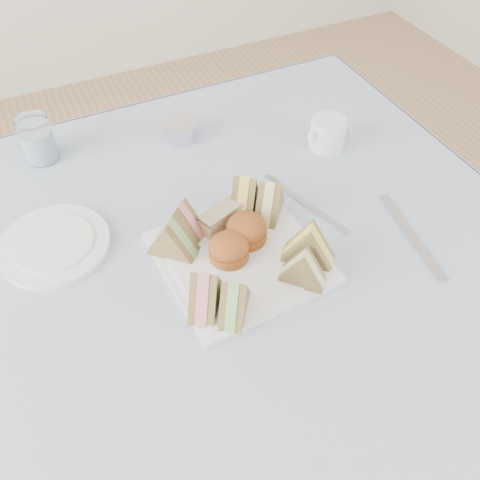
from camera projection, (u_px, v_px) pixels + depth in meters
name	position (u px, v px, depth m)	size (l,w,h in m)	color
floor	(242.00, 424.00, 1.42)	(4.00, 4.00, 0.00)	#9E7751
table	(243.00, 358.00, 1.15)	(0.90, 0.90, 0.74)	brown
tablecloth	(244.00, 250.00, 0.87)	(1.02, 1.02, 0.01)	#9CA8C5
serving_plate	(240.00, 258.00, 0.85)	(0.25, 0.25, 0.01)	silver
sandwich_fl_a	(205.00, 289.00, 0.75)	(0.09, 0.04, 0.08)	olive
sandwich_fl_b	(234.00, 297.00, 0.75)	(0.08, 0.04, 0.07)	olive
sandwich_fr_a	(309.00, 244.00, 0.81)	(0.09, 0.04, 0.08)	olive
sandwich_fr_b	(303.00, 267.00, 0.79)	(0.08, 0.04, 0.07)	olive
sandwich_bl_a	(172.00, 236.00, 0.82)	(0.09, 0.04, 0.08)	olive
sandwich_bl_b	(182.00, 218.00, 0.85)	(0.08, 0.04, 0.07)	olive
sandwich_br_a	(270.00, 199.00, 0.88)	(0.08, 0.04, 0.07)	olive
sandwich_br_b	(245.00, 193.00, 0.89)	(0.09, 0.04, 0.08)	olive
scone_left	(229.00, 249.00, 0.83)	(0.07, 0.07, 0.05)	brown
scone_right	(246.00, 230.00, 0.85)	(0.07, 0.07, 0.05)	brown
pastry_slice	(221.00, 218.00, 0.88)	(0.08, 0.03, 0.04)	beige
side_plate	(54.00, 245.00, 0.87)	(0.19, 0.19, 0.01)	silver
water_glass	(38.00, 139.00, 1.00)	(0.06, 0.06, 0.09)	white
tea_strainer	(181.00, 131.00, 1.07)	(0.07, 0.07, 0.04)	silver
knife	(411.00, 236.00, 0.89)	(0.02, 0.21, 0.00)	silver
fork	(312.00, 208.00, 0.94)	(0.01, 0.17, 0.00)	silver
creamer_jug	(327.00, 133.00, 1.04)	(0.07, 0.07, 0.06)	silver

